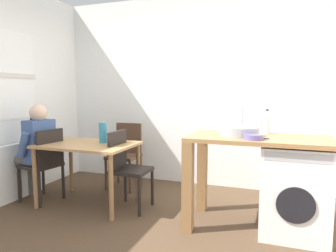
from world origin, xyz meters
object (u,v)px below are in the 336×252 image
object	(u,v)px
mixing_bowl	(254,137)
vase	(103,133)
chair_opposite	(126,165)
seated_person	(35,147)
bottle_tall_green	(267,123)
dining_table	(88,152)
chair_person_seat	(45,161)
washing_machine	(294,190)
chair_spare_by_wall	(126,151)

from	to	relation	value
mixing_bowl	vase	world-z (taller)	vase
chair_opposite	vase	world-z (taller)	vase
seated_person	bottle_tall_green	world-z (taller)	seated_person
dining_table	chair_person_seat	distance (m)	0.57
mixing_bowl	washing_machine	bearing A→B (deg)	27.97
dining_table	washing_machine	bearing A→B (deg)	-0.19
dining_table	chair_opposite	distance (m)	0.50
chair_opposite	mixing_bowl	xyz separation A→B (m)	(1.44, -0.26, 0.44)
seated_person	chair_opposite	bearing A→B (deg)	-75.42
chair_spare_by_wall	chair_person_seat	bearing A→B (deg)	52.29
chair_opposite	vase	xyz separation A→B (m)	(-0.33, 0.05, 0.35)
chair_spare_by_wall	dining_table	bearing A→B (deg)	81.15
chair_person_seat	chair_spare_by_wall	xyz separation A→B (m)	(0.64, 0.88, 0.00)
washing_machine	vase	size ratio (longest dim) A/B	3.50
dining_table	vase	world-z (taller)	vase
chair_person_seat	chair_opposite	xyz separation A→B (m)	(1.02, 0.16, 0.00)
washing_machine	mixing_bowl	xyz separation A→B (m)	(-0.37, -0.20, 0.52)
mixing_bowl	chair_person_seat	bearing A→B (deg)	177.79
chair_spare_by_wall	washing_machine	xyz separation A→B (m)	(2.19, -0.78, -0.08)
washing_machine	vase	xyz separation A→B (m)	(-2.14, 0.11, 0.43)
seated_person	washing_machine	world-z (taller)	seated_person
bottle_tall_green	vase	size ratio (longest dim) A/B	1.04
seated_person	chair_spare_by_wall	bearing A→B (deg)	-35.08
mixing_bowl	chair_spare_by_wall	bearing A→B (deg)	151.65
vase	washing_machine	bearing A→B (deg)	-2.88
seated_person	washing_machine	xyz separation A→B (m)	(2.99, 0.08, -0.24)
dining_table	chair_person_seat	world-z (taller)	chair_person_seat
bottle_tall_green	mixing_bowl	world-z (taller)	bottle_tall_green
seated_person	washing_machine	bearing A→B (deg)	-80.56
mixing_bowl	vase	size ratio (longest dim) A/B	0.70
dining_table	chair_person_seat	xyz separation A→B (m)	(-0.55, -0.11, -0.14)
chair_person_seat	washing_machine	world-z (taller)	chair_person_seat
dining_table	seated_person	world-z (taller)	seated_person
chair_opposite	chair_spare_by_wall	distance (m)	0.82
dining_table	bottle_tall_green	distance (m)	2.06
seated_person	dining_table	bearing A→B (deg)	-74.98
chair_opposite	seated_person	distance (m)	1.20
bottle_tall_green	vase	bearing A→B (deg)	-176.39
chair_opposite	mixing_bowl	distance (m)	1.52
chair_person_seat	vase	world-z (taller)	vase
dining_table	mixing_bowl	xyz separation A→B (m)	(1.91, -0.21, 0.30)
dining_table	chair_spare_by_wall	bearing A→B (deg)	82.80
dining_table	washing_machine	distance (m)	2.30
chair_person_seat	washing_machine	distance (m)	2.83
chair_opposite	vase	bearing A→B (deg)	-98.40
bottle_tall_green	vase	distance (m)	1.87
chair_opposite	chair_spare_by_wall	xyz separation A→B (m)	(-0.38, 0.72, 0.00)
chair_opposite	washing_machine	bearing A→B (deg)	88.45
chair_person_seat	mixing_bowl	world-z (taller)	mixing_bowl
bottle_tall_green	washing_machine	bearing A→B (deg)	-38.96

